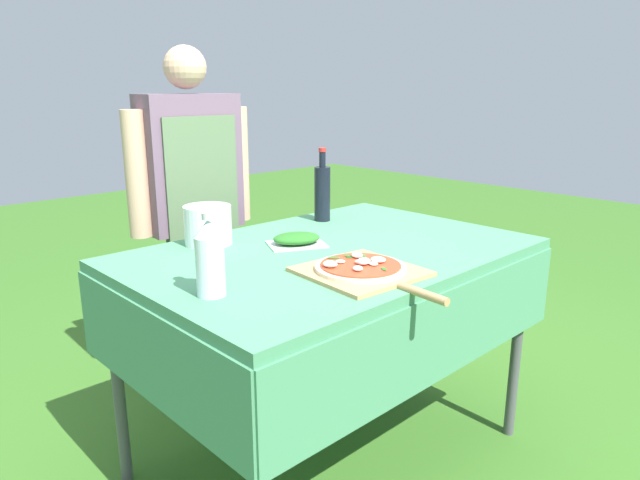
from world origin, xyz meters
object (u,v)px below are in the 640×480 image
Objects in this scene: person_cook at (193,197)px; water_bottle at (210,257)px; pizza_on_peel at (362,270)px; herb_container at (297,239)px; prep_table at (330,270)px; mixing_tub at (208,225)px; oil_bottle at (322,192)px.

person_cook reaches higher than water_bottle.
herb_container is (0.07, 0.37, 0.01)m from pizza_on_peel.
prep_table is at bearing -64.29° from herb_container.
person_cook reaches higher than mixing_tub.
pizza_on_peel is (-0.13, -0.26, 0.09)m from prep_table.
mixing_tub is (-0.54, 0.01, -0.05)m from oil_bottle.
person_cook reaches higher than herb_container.
herb_container is 0.32m from mixing_tub.
mixing_tub reaches higher than prep_table.
person_cook is 1.00m from water_bottle.
oil_bottle reaches higher than herb_container.
oil_bottle is (0.40, 0.59, 0.11)m from pizza_on_peel.
mixing_tub is (-0.14, 0.60, 0.05)m from pizza_on_peel.
prep_table is 0.59m from water_bottle.
pizza_on_peel is at bearing -115.75° from prep_table.
herb_container is (-0.33, -0.21, -0.10)m from oil_bottle.
person_cook reaches higher than pizza_on_peel.
pizza_on_peel is 0.46m from water_bottle.
water_bottle is 0.96× the size of herb_container.
mixing_tub is at bearing 67.10° from person_cook.
oil_bottle is 0.93m from water_bottle.
oil_bottle is at bearing 129.85° from person_cook.
prep_table is 5.83× the size of herb_container.
person_cook is at bearing 90.72° from herb_container.
water_bottle is (-0.82, -0.43, -0.01)m from oil_bottle.
prep_table is 0.30m from pizza_on_peel.
person_cook is 0.66m from herb_container.
oil_bottle is at bearing 27.69° from water_bottle.
prep_table is at bearing -51.91° from mixing_tub.
person_cook is 1.04m from pizza_on_peel.
pizza_on_peel reaches higher than herb_container.
oil_bottle is 0.41m from herb_container.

